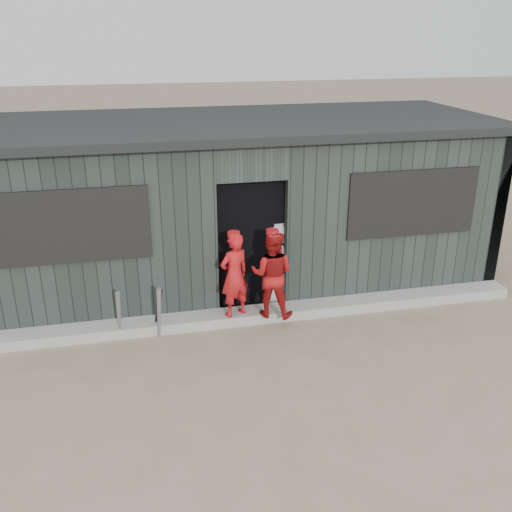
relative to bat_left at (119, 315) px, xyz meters
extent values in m
plane|color=#756650|center=(1.91, -1.61, -0.39)|extent=(80.00, 80.00, 0.00)
cube|color=gray|center=(1.91, 0.21, -0.32)|extent=(8.00, 0.36, 0.15)
cone|color=gray|center=(0.00, 0.00, 0.00)|extent=(0.11, 0.31, 0.79)
cone|color=gray|center=(0.52, -0.06, 0.00)|extent=(0.12, 0.20, 0.78)
cone|color=black|center=(0.51, 0.11, -0.04)|extent=(0.19, 0.31, 0.71)
imported|color=red|center=(1.59, 0.14, 0.37)|extent=(0.53, 0.45, 1.22)
imported|color=maroon|center=(2.10, 0.03, 0.38)|extent=(0.75, 0.68, 1.25)
imported|color=#AAAAAA|center=(2.33, 0.66, 0.28)|extent=(0.73, 0.54, 1.35)
cube|color=black|center=(1.91, 1.89, 0.81)|extent=(7.60, 2.70, 2.20)
cube|color=#262E2B|center=(-0.34, 0.49, 0.86)|extent=(3.50, 0.20, 2.50)
cube|color=#29312E|center=(4.16, 0.49, 0.86)|extent=(3.50, 0.20, 2.50)
cube|color=#2C3532|center=(1.91, 0.49, 1.86)|extent=(1.00, 0.20, 0.50)
cube|color=#2C3431|center=(5.81, 1.89, 0.86)|extent=(0.20, 3.00, 2.50)
cube|color=#2A312E|center=(1.91, 3.29, 0.86)|extent=(8.00, 0.20, 2.50)
cube|color=black|center=(1.91, 1.89, 2.17)|extent=(8.30, 3.30, 0.12)
cube|color=black|center=(-0.49, 0.37, 1.16)|extent=(2.00, 0.04, 1.00)
cube|color=black|center=(4.31, 0.37, 1.16)|extent=(2.00, 0.04, 1.00)
cube|color=black|center=(1.62, 1.06, 0.96)|extent=(0.21, 0.21, 0.96)
cube|color=black|center=(2.00, 1.02, 0.91)|extent=(0.23, 0.21, 0.82)
camera|label=1|loc=(0.30, -6.96, 3.56)|focal=40.00mm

